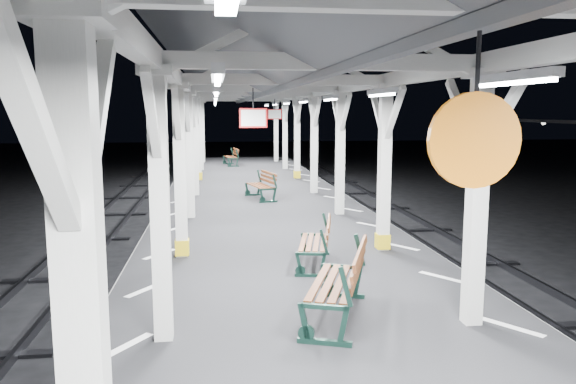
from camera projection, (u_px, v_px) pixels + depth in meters
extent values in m
plane|color=black|center=(300.00, 341.00, 9.31)|extent=(120.00, 120.00, 0.00)
cube|color=black|center=(300.00, 313.00, 9.24)|extent=(6.00, 50.00, 1.00)
cube|color=silver|center=(146.00, 289.00, 8.85)|extent=(1.00, 48.00, 0.01)
cube|color=silver|center=(443.00, 277.00, 9.48)|extent=(1.00, 48.00, 0.01)
cube|color=#2D2D33|center=(17.00, 352.00, 8.73)|extent=(0.08, 60.00, 0.16)
cube|color=#2D2D33|center=(549.00, 324.00, 9.87)|extent=(0.08, 60.00, 0.16)
cube|color=silver|center=(84.00, 354.00, 2.79)|extent=(0.22, 0.22, 3.20)
cube|color=silver|center=(64.00, 9.00, 2.55)|extent=(0.40, 0.40, 0.12)
cube|color=silver|center=(95.00, 120.00, 3.17)|extent=(0.10, 0.99, 0.99)
cube|color=silver|center=(34.00, 125.00, 2.09)|extent=(0.10, 0.99, 0.99)
cube|color=silver|center=(160.00, 212.00, 6.72)|extent=(0.22, 0.22, 3.20)
cube|color=silver|center=(155.00, 70.00, 6.48)|extent=(0.40, 0.40, 0.12)
cube|color=silver|center=(161.00, 115.00, 7.09)|extent=(0.10, 0.99, 0.99)
cube|color=silver|center=(152.00, 115.00, 6.01)|extent=(0.10, 0.99, 0.99)
cube|color=silver|center=(180.00, 174.00, 10.64)|extent=(0.22, 0.22, 3.20)
cube|color=silver|center=(178.00, 85.00, 10.40)|extent=(0.40, 0.40, 0.12)
cube|color=gold|center=(182.00, 247.00, 10.85)|extent=(0.26, 0.26, 0.30)
cube|color=silver|center=(180.00, 113.00, 11.02)|extent=(0.10, 0.99, 0.99)
cube|color=silver|center=(177.00, 113.00, 9.94)|extent=(0.10, 0.99, 0.99)
cube|color=silver|center=(189.00, 157.00, 14.57)|extent=(0.22, 0.22, 3.20)
cube|color=silver|center=(188.00, 92.00, 14.33)|extent=(0.40, 0.40, 0.12)
cube|color=silver|center=(189.00, 112.00, 14.94)|extent=(0.10, 0.99, 0.99)
cube|color=silver|center=(187.00, 112.00, 13.86)|extent=(0.10, 0.99, 0.99)
cube|color=silver|center=(195.00, 147.00, 18.49)|extent=(0.22, 0.22, 3.20)
cube|color=silver|center=(194.00, 96.00, 18.25)|extent=(0.40, 0.40, 0.12)
cube|color=silver|center=(195.00, 112.00, 18.87)|extent=(0.10, 0.99, 0.99)
cube|color=silver|center=(193.00, 112.00, 17.79)|extent=(0.10, 0.99, 0.99)
cube|color=silver|center=(198.00, 141.00, 22.42)|extent=(0.22, 0.22, 3.20)
cube|color=silver|center=(197.00, 99.00, 22.18)|extent=(0.40, 0.40, 0.12)
cube|color=gold|center=(199.00, 176.00, 22.62)|extent=(0.26, 0.26, 0.30)
cube|color=silver|center=(198.00, 112.00, 22.79)|extent=(0.10, 0.99, 0.99)
cube|color=silver|center=(197.00, 112.00, 21.71)|extent=(0.10, 0.99, 0.99)
cube|color=silver|center=(201.00, 136.00, 26.34)|extent=(0.22, 0.22, 3.20)
cube|color=silver|center=(200.00, 100.00, 26.10)|extent=(0.40, 0.40, 0.12)
cube|color=silver|center=(200.00, 111.00, 26.72)|extent=(0.10, 0.99, 0.99)
cube|color=silver|center=(200.00, 111.00, 25.64)|extent=(0.10, 0.99, 0.99)
cube|color=silver|center=(202.00, 133.00, 30.27)|extent=(0.22, 0.22, 3.20)
cube|color=silver|center=(202.00, 102.00, 30.03)|extent=(0.40, 0.40, 0.12)
cube|color=silver|center=(202.00, 111.00, 30.64)|extent=(0.10, 0.99, 0.99)
cube|color=silver|center=(202.00, 111.00, 29.56)|extent=(0.10, 0.99, 0.99)
cube|color=silver|center=(476.00, 205.00, 7.23)|extent=(0.22, 0.22, 3.20)
cube|color=silver|center=(483.00, 73.00, 6.99)|extent=(0.40, 0.40, 0.12)
cube|color=silver|center=(462.00, 114.00, 7.60)|extent=(0.10, 0.99, 0.99)
cube|color=silver|center=(503.00, 115.00, 6.52)|extent=(0.10, 0.99, 0.99)
cube|color=silver|center=(384.00, 171.00, 11.15)|extent=(0.22, 0.22, 3.20)
cube|color=silver|center=(386.00, 87.00, 10.91)|extent=(0.40, 0.40, 0.12)
cube|color=gold|center=(383.00, 241.00, 11.36)|extent=(0.26, 0.26, 0.30)
cube|color=silver|center=(378.00, 113.00, 11.53)|extent=(0.10, 0.99, 0.99)
cube|color=silver|center=(395.00, 113.00, 10.45)|extent=(0.10, 0.99, 0.99)
cube|color=silver|center=(340.00, 155.00, 15.08)|extent=(0.22, 0.22, 3.20)
cube|color=silver|center=(341.00, 93.00, 14.84)|extent=(0.40, 0.40, 0.12)
cube|color=silver|center=(336.00, 112.00, 15.45)|extent=(0.10, 0.99, 0.99)
cube|color=silver|center=(345.00, 112.00, 14.37)|extent=(0.10, 0.99, 0.99)
cube|color=silver|center=(314.00, 146.00, 19.00)|extent=(0.22, 0.22, 3.20)
cube|color=silver|center=(315.00, 96.00, 18.76)|extent=(0.40, 0.40, 0.12)
cube|color=silver|center=(312.00, 112.00, 19.38)|extent=(0.10, 0.99, 0.99)
cube|color=silver|center=(317.00, 112.00, 18.30)|extent=(0.10, 0.99, 0.99)
cube|color=silver|center=(297.00, 140.00, 22.93)|extent=(0.22, 0.22, 3.20)
cube|color=silver|center=(297.00, 99.00, 22.69)|extent=(0.40, 0.40, 0.12)
cube|color=gold|center=(297.00, 174.00, 23.13)|extent=(0.26, 0.26, 0.30)
cube|color=silver|center=(295.00, 112.00, 23.30)|extent=(0.10, 0.99, 0.99)
cube|color=silver|center=(299.00, 112.00, 22.22)|extent=(0.10, 0.99, 0.99)
cube|color=silver|center=(285.00, 136.00, 26.85)|extent=(0.22, 0.22, 3.20)
cube|color=silver|center=(285.00, 101.00, 26.61)|extent=(0.40, 0.40, 0.12)
cube|color=silver|center=(284.00, 111.00, 27.23)|extent=(0.10, 0.99, 0.99)
cube|color=silver|center=(286.00, 111.00, 26.15)|extent=(0.10, 0.99, 0.99)
cube|color=silver|center=(276.00, 132.00, 30.78)|extent=(0.22, 0.22, 3.20)
cube|color=silver|center=(276.00, 102.00, 30.54)|extent=(0.40, 0.40, 0.12)
cube|color=silver|center=(275.00, 111.00, 31.15)|extent=(0.10, 0.99, 0.99)
cube|color=silver|center=(277.00, 111.00, 30.07)|extent=(0.10, 0.99, 0.99)
cube|color=silver|center=(169.00, 72.00, 8.42)|extent=(0.18, 48.00, 0.24)
cube|color=silver|center=(424.00, 74.00, 8.93)|extent=(0.18, 48.00, 0.24)
cube|color=silver|center=(325.00, 62.00, 6.72)|extent=(4.20, 0.14, 0.20)
cube|color=silver|center=(285.00, 80.00, 10.64)|extent=(4.20, 0.14, 0.20)
cube|color=silver|center=(266.00, 88.00, 14.57)|extent=(4.20, 0.14, 0.20)
cube|color=silver|center=(255.00, 93.00, 18.49)|extent=(4.20, 0.14, 0.20)
cube|color=silver|center=(248.00, 96.00, 22.42)|extent=(4.20, 0.14, 0.20)
cube|color=silver|center=(243.00, 98.00, 26.34)|extent=(4.20, 0.14, 0.20)
cube|color=silver|center=(239.00, 99.00, 30.27)|extent=(4.20, 0.14, 0.20)
cube|color=silver|center=(301.00, 11.00, 8.55)|extent=(0.16, 48.00, 0.20)
cube|color=#494C50|center=(215.00, 35.00, 8.43)|extent=(2.80, 49.00, 1.45)
cube|color=#494C50|center=(383.00, 38.00, 8.77)|extent=(2.80, 49.00, 1.45)
cube|color=silver|center=(218.00, 74.00, 4.63)|extent=(0.10, 1.35, 0.08)
cube|color=white|center=(218.00, 80.00, 4.64)|extent=(0.05, 1.25, 0.05)
cube|color=silver|center=(216.00, 91.00, 8.55)|extent=(0.10, 1.35, 0.08)
cube|color=white|center=(216.00, 94.00, 8.56)|extent=(0.05, 1.25, 0.05)
cube|color=silver|center=(216.00, 97.00, 12.48)|extent=(0.10, 1.35, 0.08)
cube|color=white|center=(216.00, 99.00, 12.49)|extent=(0.05, 1.25, 0.05)
cube|color=silver|center=(215.00, 100.00, 16.40)|extent=(0.10, 1.35, 0.08)
cube|color=white|center=(215.00, 102.00, 16.41)|extent=(0.05, 1.25, 0.05)
cube|color=silver|center=(215.00, 102.00, 20.33)|extent=(0.10, 1.35, 0.08)
cube|color=white|center=(215.00, 103.00, 20.34)|extent=(0.05, 1.25, 0.05)
cube|color=silver|center=(215.00, 103.00, 24.25)|extent=(0.10, 1.35, 0.08)
cube|color=white|center=(215.00, 104.00, 24.26)|extent=(0.05, 1.25, 0.05)
cube|color=silver|center=(215.00, 104.00, 28.18)|extent=(0.10, 1.35, 0.08)
cube|color=white|center=(215.00, 105.00, 28.19)|extent=(0.05, 1.25, 0.05)
cube|color=silver|center=(513.00, 76.00, 4.96)|extent=(0.10, 1.35, 0.08)
cube|color=white|center=(513.00, 82.00, 4.97)|extent=(0.05, 1.25, 0.05)
cube|color=silver|center=(381.00, 91.00, 8.88)|extent=(0.10, 1.35, 0.08)
cube|color=white|center=(381.00, 95.00, 8.89)|extent=(0.05, 1.25, 0.05)
cube|color=silver|center=(330.00, 97.00, 12.81)|extent=(0.10, 1.35, 0.08)
cube|color=white|center=(330.00, 99.00, 12.82)|extent=(0.05, 1.25, 0.05)
cube|color=silver|center=(303.00, 100.00, 16.73)|extent=(0.10, 1.35, 0.08)
cube|color=white|center=(303.00, 102.00, 16.74)|extent=(0.05, 1.25, 0.05)
cube|color=silver|center=(286.00, 102.00, 20.66)|extent=(0.10, 1.35, 0.08)
cube|color=white|center=(286.00, 103.00, 20.67)|extent=(0.05, 1.25, 0.05)
cube|color=silver|center=(275.00, 103.00, 24.58)|extent=(0.10, 1.35, 0.08)
cube|color=white|center=(275.00, 105.00, 24.59)|extent=(0.05, 1.25, 0.05)
cube|color=silver|center=(267.00, 104.00, 28.51)|extent=(0.10, 1.35, 0.08)
cube|color=white|center=(267.00, 105.00, 28.52)|extent=(0.05, 1.25, 0.05)
cylinder|color=black|center=(478.00, 61.00, 2.84)|extent=(0.02, 0.02, 0.30)
cylinder|color=orange|center=(474.00, 140.00, 2.90)|extent=(0.50, 0.04, 0.50)
cylinder|color=black|center=(253.00, 98.00, 10.04)|extent=(0.02, 0.02, 0.36)
cube|color=red|center=(253.00, 118.00, 10.09)|extent=(0.50, 0.03, 0.35)
cube|color=white|center=(253.00, 118.00, 10.09)|extent=(0.44, 0.04, 0.29)
cylinder|color=black|center=(275.00, 104.00, 19.77)|extent=(0.02, 0.02, 0.36)
cube|color=red|center=(275.00, 114.00, 19.82)|extent=(0.50, 0.03, 0.35)
cube|color=white|center=(275.00, 114.00, 19.82)|extent=(0.44, 0.05, 0.29)
cube|color=black|center=(482.00, 148.00, 32.44)|extent=(0.20, 0.20, 3.30)
sphere|color=silver|center=(544.00, 123.00, 26.33)|extent=(0.20, 0.20, 0.20)
sphere|color=silver|center=(483.00, 120.00, 32.22)|extent=(0.20, 0.20, 0.20)
cube|color=#132F27|center=(325.00, 342.00, 6.75)|extent=(0.65, 0.29, 0.07)
cube|color=#132F27|center=(305.00, 323.00, 6.77)|extent=(0.18, 0.11, 0.52)
cube|color=#132F27|center=(343.00, 326.00, 6.67)|extent=(0.16, 0.11, 0.52)
cube|color=#132F27|center=(346.00, 287.00, 6.60)|extent=(0.19, 0.11, 0.49)
cube|color=#132F27|center=(343.00, 295.00, 8.48)|extent=(0.65, 0.29, 0.07)
cube|color=#132F27|center=(327.00, 280.00, 8.50)|extent=(0.18, 0.11, 0.52)
cube|color=#132F27|center=(358.00, 282.00, 8.40)|extent=(0.16, 0.11, 0.52)
cube|color=#132F27|center=(360.00, 250.00, 8.32)|extent=(0.19, 0.11, 0.49)
cube|color=#5F3316|center=(319.00, 282.00, 7.59)|extent=(0.67, 1.63, 0.04)
cube|color=#5F3316|center=(329.00, 282.00, 7.56)|extent=(0.67, 1.63, 0.04)
cube|color=#5F3316|center=(340.00, 283.00, 7.53)|extent=(0.67, 1.63, 0.04)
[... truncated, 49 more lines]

